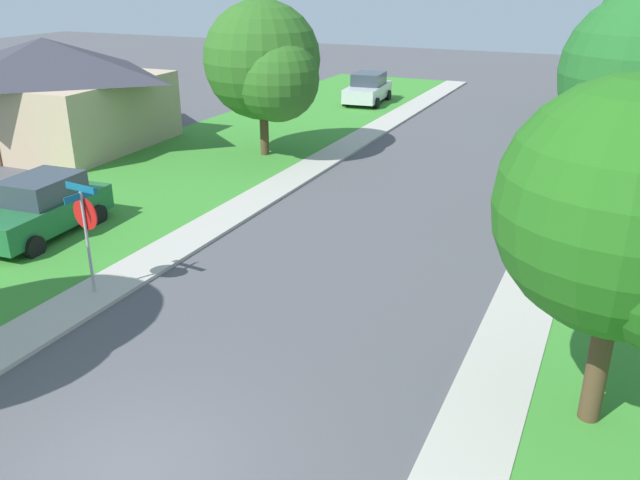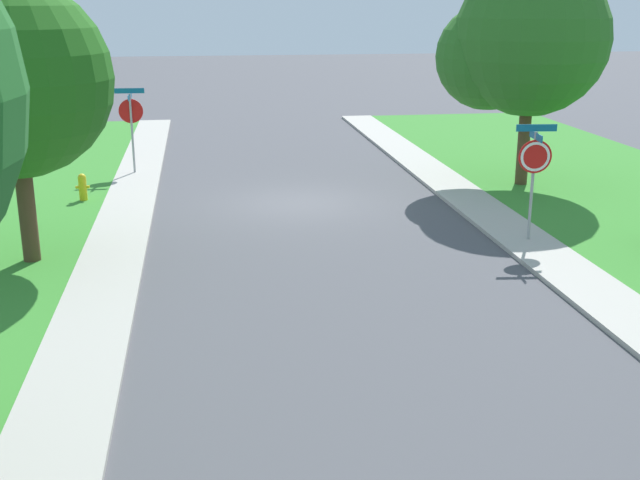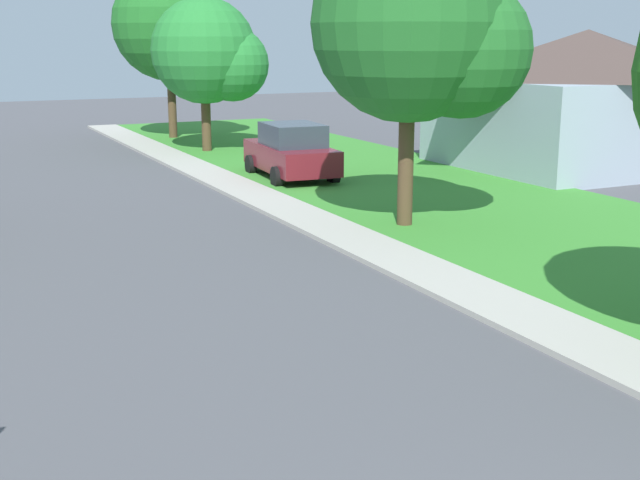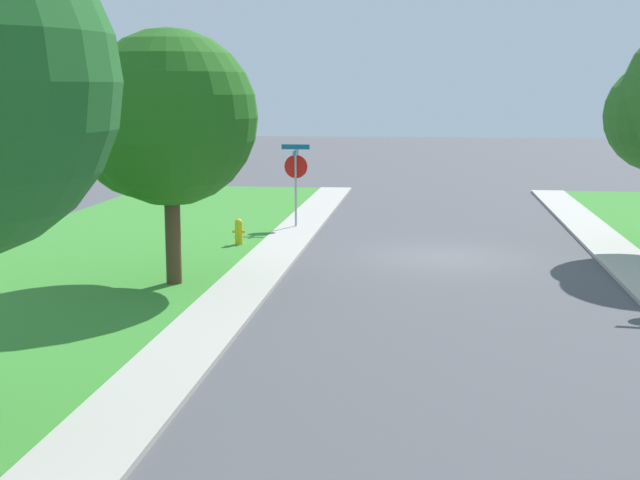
# 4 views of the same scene
# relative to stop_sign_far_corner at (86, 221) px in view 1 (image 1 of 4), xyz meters

# --- Properties ---
(ground_plane) EXTENTS (120.00, 120.00, 0.00)m
(ground_plane) POSITION_rel_stop_sign_far_corner_xyz_m (4.75, -4.56, -1.89)
(ground_plane) COLOR #4C4C51
(sidewalk_east) EXTENTS (1.40, 56.00, 0.10)m
(sidewalk_east) POSITION_rel_stop_sign_far_corner_xyz_m (9.45, 7.44, -1.84)
(sidewalk_east) COLOR #ADA89E
(sidewalk_east) RESTS_ON ground
(sidewalk_west) EXTENTS (1.40, 56.00, 0.10)m
(sidewalk_west) POSITION_rel_stop_sign_far_corner_xyz_m (0.05, 7.44, -1.84)
(sidewalk_west) COLOR #ADA89E
(sidewalk_west) RESTS_ON ground
(lawn_west) EXTENTS (8.00, 56.00, 0.08)m
(lawn_west) POSITION_rel_stop_sign_far_corner_xyz_m (-4.65, 7.44, -1.85)
(lawn_west) COLOR #38842D
(lawn_west) RESTS_ON ground
(stop_sign_far_corner) EXTENTS (0.92, 0.92, 2.77)m
(stop_sign_far_corner) POSITION_rel_stop_sign_far_corner_xyz_m (0.00, 0.00, 0.00)
(stop_sign_far_corner) COLOR #9E9EA3
(stop_sign_far_corner) RESTS_ON ground
(car_maroon_driveway_right) EXTENTS (2.28, 4.42, 1.76)m
(car_maroon_driveway_right) POSITION_rel_stop_sign_far_corner_xyz_m (11.55, 16.75, -1.01)
(car_maroon_driveway_right) COLOR maroon
(car_maroon_driveway_right) RESTS_ON ground
(car_green_far_down_street) EXTENTS (2.27, 4.42, 1.76)m
(car_green_far_down_street) POSITION_rel_stop_sign_far_corner_xyz_m (-4.00, 2.32, -1.01)
(car_green_far_down_street) COLOR #1E6033
(car_green_far_down_street) RESTS_ON ground
(car_silver_near_corner) EXTENTS (2.33, 4.44, 1.76)m
(car_silver_near_corner) POSITION_rel_stop_sign_far_corner_xyz_m (-2.76, 25.52, -1.01)
(car_silver_near_corner) COLOR silver
(car_silver_near_corner) RESTS_ON ground
(tree_across_left) EXTENTS (5.00, 4.65, 6.24)m
(tree_across_left) POSITION_rel_stop_sign_far_corner_xyz_m (-2.24, 12.66, 1.87)
(tree_across_left) COLOR #4C3823
(tree_across_left) RESTS_ON ground
(house_left_setback) EXTENTS (9.32, 8.17, 4.60)m
(house_left_setback) POSITION_rel_stop_sign_far_corner_xyz_m (-11.89, 10.71, 0.49)
(house_left_setback) COLOR tan
(house_left_setback) RESTS_ON ground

